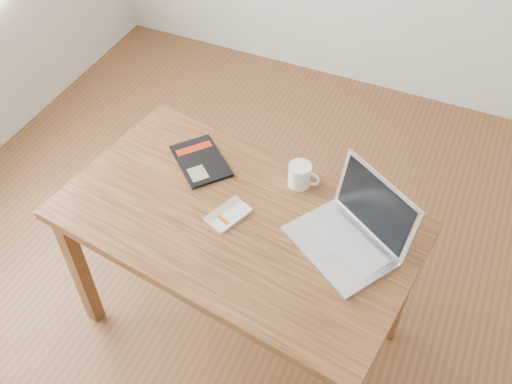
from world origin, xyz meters
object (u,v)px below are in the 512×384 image
at_px(black_guidebook, 201,161).
at_px(laptop, 352,232).
at_px(white_guidebook, 228,215).
at_px(coffee_mug, 300,175).
at_px(desk, 237,233).

height_order(black_guidebook, laptop, laptop).
bearing_deg(white_guidebook, black_guidebook, 157.82).
xyz_separation_m(laptop, coffee_mug, (-0.26, 0.19, -0.00)).
distance_m(white_guidebook, coffee_mug, 0.32).
distance_m(laptop, coffee_mug, 0.32).
xyz_separation_m(desk, black_guidebook, (-0.26, 0.21, 0.10)).
distance_m(desk, coffee_mug, 0.32).
bearing_deg(desk, coffee_mug, 67.59).
bearing_deg(coffee_mug, white_guidebook, -123.57).
bearing_deg(black_guidebook, coffee_mug, -42.67).
bearing_deg(desk, black_guidebook, 149.07).
bearing_deg(black_guidebook, desk, -88.17).
relative_size(white_guidebook, laptop, 0.40).
bearing_deg(coffee_mug, laptop, -34.53).
relative_size(white_guidebook, black_guidebook, 0.59).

